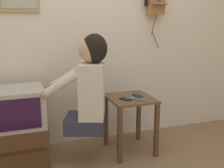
% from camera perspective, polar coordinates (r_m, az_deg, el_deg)
% --- Properties ---
extents(wall_back, '(6.80, 0.05, 2.55)m').
position_cam_1_polar(wall_back, '(3.07, -6.10, 11.37)').
color(wall_back, silver).
rests_on(wall_back, ground_plane).
extents(side_table, '(0.44, 0.48, 0.58)m').
position_cam_1_polar(side_table, '(2.91, 3.73, -5.34)').
color(side_table, brown).
rests_on(side_table, ground_plane).
extents(person, '(0.64, 0.52, 0.91)m').
position_cam_1_polar(person, '(2.58, -4.67, 0.02)').
color(person, '#2D3347').
rests_on(person, ground_plane).
extents(tv_stand, '(0.63, 0.46, 0.39)m').
position_cam_1_polar(tv_stand, '(2.90, -19.32, -11.55)').
color(tv_stand, '#51331E').
rests_on(tv_stand, ground_plane).
extents(television, '(0.57, 0.45, 0.36)m').
position_cam_1_polar(television, '(2.76, -19.49, -4.55)').
color(television, '#ADA89E').
rests_on(television, tv_stand).
extents(wall_phone_antique, '(0.23, 0.18, 0.73)m').
position_cam_1_polar(wall_phone_antique, '(3.28, 8.86, 16.47)').
color(wall_phone_antique, '#9E6B3D').
extents(cell_phone_held, '(0.10, 0.14, 0.01)m').
position_cam_1_polar(cell_phone_held, '(2.78, 2.78, -3.07)').
color(cell_phone_held, black).
rests_on(cell_phone_held, side_table).
extents(cell_phone_spare, '(0.08, 0.13, 0.01)m').
position_cam_1_polar(cell_phone_spare, '(2.92, 5.18, -2.32)').
color(cell_phone_spare, navy).
rests_on(cell_phone_spare, side_table).
extents(toothbrush, '(0.11, 0.15, 0.02)m').
position_cam_1_polar(toothbrush, '(2.77, 5.23, -3.18)').
color(toothbrush, '#338CD8').
rests_on(toothbrush, side_table).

